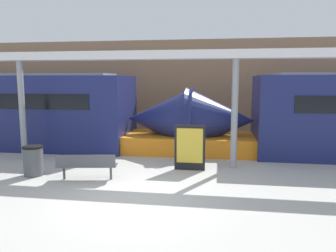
% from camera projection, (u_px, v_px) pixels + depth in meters
% --- Properties ---
extents(ground_plane, '(60.00, 60.00, 0.00)m').
position_uv_depth(ground_plane, '(135.00, 199.00, 8.12)').
color(ground_plane, '#B2AFA8').
extents(station_wall, '(56.00, 0.20, 5.00)m').
position_uv_depth(station_wall, '(181.00, 88.00, 17.31)').
color(station_wall, '#937051').
rests_on(station_wall, ground_plane).
extents(bench_near, '(1.78, 0.70, 0.79)m').
position_uv_depth(bench_near, '(87.00, 164.00, 9.58)').
color(bench_near, '#4C4F54').
rests_on(bench_near, ground_plane).
extents(trash_bin, '(0.61, 0.61, 0.92)m').
position_uv_depth(trash_bin, '(33.00, 161.00, 10.08)').
color(trash_bin, '#4C4F54').
rests_on(trash_bin, ground_plane).
extents(poster_board, '(1.00, 0.07, 1.49)m').
position_uv_depth(poster_board, '(190.00, 147.00, 10.63)').
color(poster_board, black).
rests_on(poster_board, ground_plane).
extents(support_column_near, '(0.22, 0.22, 3.61)m').
position_uv_depth(support_column_near, '(234.00, 114.00, 10.76)').
color(support_column_near, gray).
rests_on(support_column_near, ground_plane).
extents(support_column_far, '(0.22, 0.22, 3.61)m').
position_uv_depth(support_column_far, '(22.00, 111.00, 11.90)').
color(support_column_far, gray).
rests_on(support_column_far, ground_plane).
extents(canopy_beam, '(28.00, 0.60, 0.28)m').
position_uv_depth(canopy_beam, '(236.00, 54.00, 10.49)').
color(canopy_beam, silver).
rests_on(canopy_beam, support_column_near).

